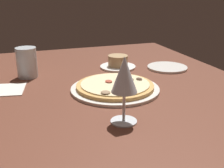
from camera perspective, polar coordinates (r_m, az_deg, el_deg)
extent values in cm
cube|color=brown|center=(97.88, -0.63, -3.14)|extent=(150.00, 110.00, 4.00)
cylinder|color=silver|center=(100.55, 0.61, -0.98)|extent=(30.75, 30.75, 1.00)
cylinder|color=tan|center=(100.17, 0.61, -0.39)|extent=(26.91, 26.91, 1.20)
cylinder|color=beige|center=(99.90, 0.61, 0.04)|extent=(23.82, 23.82, 0.40)
ellipsoid|color=#AD4733|center=(101.04, -0.66, 0.56)|extent=(2.93, 2.44, 0.58)
ellipsoid|color=brown|center=(103.21, 3.69, 0.97)|extent=(2.39, 2.22, 0.75)
ellipsoid|color=#AD4733|center=(93.96, 4.11, -0.95)|extent=(2.03, 1.59, 0.63)
ellipsoid|color=#937556|center=(90.79, -1.29, -1.64)|extent=(3.14, 3.04, 0.63)
ellipsoid|color=#4C3828|center=(104.13, 5.38, 1.03)|extent=(2.68, 2.03, 0.53)
cylinder|color=white|center=(127.69, 1.16, 3.41)|extent=(15.57, 15.57, 0.80)
cylinder|color=tan|center=(126.96, 1.17, 4.60)|extent=(8.60, 8.60, 4.72)
cylinder|color=silver|center=(78.43, 2.32, -7.34)|extent=(7.16, 7.16, 0.40)
cylinder|color=silver|center=(76.58, 2.36, -4.44)|extent=(0.80, 0.80, 8.29)
cone|color=silver|center=(73.47, 2.46, 1.91)|extent=(6.84, 6.84, 9.46)
cone|color=maroon|center=(74.16, 2.43, 0.26)|extent=(3.25, 3.25, 4.99)
cylinder|color=silver|center=(118.22, -16.43, 4.08)|extent=(7.93, 7.93, 11.82)
cylinder|color=silver|center=(118.77, -16.33, 3.07)|extent=(7.29, 7.29, 7.50)
cylinder|color=silver|center=(128.87, 10.82, 3.23)|extent=(17.26, 17.26, 0.90)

